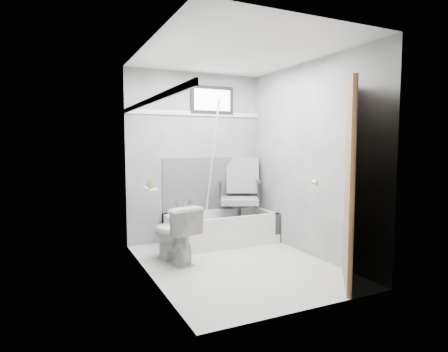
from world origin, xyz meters
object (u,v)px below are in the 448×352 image
door (393,186)px  soap_bottle_a (151,184)px  office_chair (239,195)px  soap_bottle_b (148,183)px  bathtub (221,228)px  toilet (174,234)px

door → soap_bottle_a: 2.41m
office_chair → soap_bottle_a: office_chair is taller
door → soap_bottle_a: (-1.92, 1.46, -0.03)m
office_chair → soap_bottle_b: size_ratio=12.96×
soap_bottle_b → door: bearing=-39.8°
bathtub → toilet: bearing=-148.1°
toilet → soap_bottle_a: soap_bottle_a is taller
toilet → door: door is taller
bathtub → door: door is taller
bathtub → soap_bottle_b: (-1.17, -0.61, 0.75)m
toilet → soap_bottle_a: size_ratio=6.51×
toilet → soap_bottle_b: (-0.32, -0.08, 0.62)m
toilet → office_chair: bearing=-167.2°
bathtub → toilet: size_ratio=2.18×
toilet → bathtub: bearing=-161.5°
soap_bottle_a → bathtub: bearing=32.7°
bathtub → door: 2.46m
soap_bottle_b → soap_bottle_a: bearing=-90.0°
soap_bottle_b → office_chair: bearing=23.7°
door → soap_bottle_a: bearing=142.7°
door → office_chair: bearing=101.2°
bathtub → soap_bottle_a: bearing=-147.3°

